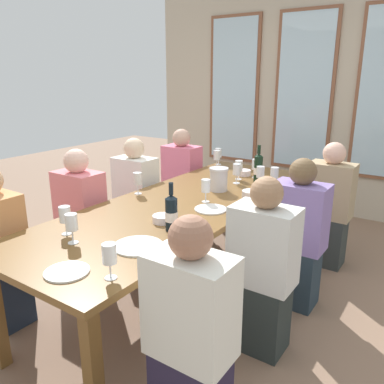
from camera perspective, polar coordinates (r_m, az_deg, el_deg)
The scene contains 31 objects.
ground_plane at distance 3.25m, azimuth -1.00°, elevation -13.88°, with size 12.00×12.00×0.00m, color #85654F.
back_wall_with_windows at distance 5.09m, azimuth 16.06°, elevation 13.77°, with size 4.19×0.10×2.90m.
dining_table at distance 2.96m, azimuth -1.07°, elevation -2.50°, with size 0.99×2.80×0.74m.
white_plate_0 at distance 2.21m, azimuth -7.83°, elevation -7.75°, with size 0.28×0.28×0.01m, color white.
white_plate_1 at distance 2.02m, azimuth -17.70°, elevation -10.96°, with size 0.22×0.22×0.01m, color white.
white_plate_2 at distance 2.77m, azimuth 2.71°, elevation -2.50°, with size 0.23×0.23×0.01m, color white.
metal_pitcher at distance 3.21m, azimuth 3.90°, elevation 1.88°, with size 0.16×0.16×0.19m.
wine_bottle_0 at distance 2.37m, azimuth -3.01°, elevation -3.02°, with size 0.08×0.08×0.30m.
wine_bottle_1 at distance 3.48m, azimuth 9.59°, elevation 3.44°, with size 0.08×0.08×0.33m.
tasting_bowl_0 at distance 2.54m, azimuth -4.31°, elevation -3.90°, with size 0.13×0.13×0.05m, color white.
tasting_bowl_1 at distance 3.74m, azimuth 7.53°, elevation 2.80°, with size 0.13×0.13×0.05m, color white.
tasting_bowl_2 at distance 3.07m, azimuth 8.64°, elevation -0.31°, with size 0.15×0.15×0.05m, color white.
wine_glass_0 at distance 4.15m, azimuth 3.86°, elevation 5.64°, with size 0.07×0.07×0.17m.
wine_glass_1 at distance 3.35m, azimuth 11.88°, elevation 2.57°, with size 0.07×0.07×0.17m.
wine_glass_2 at distance 3.56m, azimuth 6.81°, elevation 3.65°, with size 0.07×0.07×0.17m.
wine_glass_3 at distance 3.13m, azimuth -7.91°, elevation 1.78°, with size 0.07×0.07×0.17m.
wine_glass_4 at distance 3.43m, azimuth 6.52°, elevation 3.21°, with size 0.07×0.07×0.17m.
wine_glass_5 at distance 2.29m, azimuth -17.10°, elevation -4.31°, with size 0.07×0.07×0.17m.
wine_glass_6 at distance 3.65m, azimuth 9.22°, elevation 3.86°, with size 0.07×0.07×0.17m.
wine_glass_7 at distance 2.90m, azimuth 2.02°, elevation 0.84°, with size 0.07×0.07×0.17m.
wine_glass_8 at distance 2.43m, azimuth -17.95°, elevation -3.30°, with size 0.07×0.07×0.17m.
wine_glass_9 at distance 4.03m, azimuth 3.62°, elevation 5.26°, with size 0.07×0.07×0.17m.
wine_glass_10 at distance 1.86m, azimuth -11.91°, elevation -8.86°, with size 0.07×0.07×0.17m.
wine_glass_11 at distance 3.36m, azimuth 9.90°, elevation 2.73°, with size 0.07×0.07×0.17m.
seated_person_0 at distance 4.26m, azimuth -1.49°, elevation 1.34°, with size 0.38×0.24×1.11m.
seated_person_1 at distance 3.66m, azimuth 19.22°, elevation -2.23°, with size 0.38×0.24×1.11m.
seated_person_2 at distance 3.29m, azimuth -15.78°, elevation -4.03°, with size 0.38×0.24×1.11m.
seated_person_3 at distance 2.43m, azimuth 10.16°, elevation -11.24°, with size 0.38×0.24×1.11m.
seated_person_5 at distance 1.86m, azimuth -0.19°, elevation -20.55°, with size 0.38×0.24×1.11m.
seated_person_6 at distance 3.71m, azimuth -8.12°, elevation -1.16°, with size 0.38×0.24×1.11m.
seated_person_7 at distance 2.95m, azimuth 15.07°, elevation -6.42°, with size 0.38×0.24×1.11m.
Camera 1 is at (1.62, -2.29, 1.65)m, focal length 36.74 mm.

